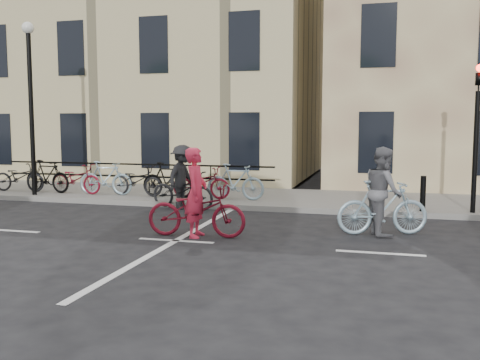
% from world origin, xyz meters
% --- Properties ---
extents(ground, '(120.00, 120.00, 0.00)m').
position_xyz_m(ground, '(0.00, 0.00, 0.00)').
color(ground, black).
rests_on(ground, ground).
extents(sidewalk, '(46.00, 4.00, 0.15)m').
position_xyz_m(sidewalk, '(-4.00, 6.00, 0.07)').
color(sidewalk, slate).
rests_on(sidewalk, ground).
extents(building_west, '(20.00, 10.00, 10.00)m').
position_xyz_m(building_west, '(-9.00, 13.00, 5.15)').
color(building_west, tan).
rests_on(building_west, sidewalk).
extents(traffic_light, '(0.18, 0.30, 3.90)m').
position_xyz_m(traffic_light, '(6.20, 4.34, 2.45)').
color(traffic_light, black).
rests_on(traffic_light, sidewalk).
extents(lamp_post, '(0.36, 0.36, 5.28)m').
position_xyz_m(lamp_post, '(-6.50, 4.40, 3.49)').
color(lamp_post, black).
rests_on(lamp_post, sidewalk).
extents(bollard_east, '(0.14, 0.14, 0.90)m').
position_xyz_m(bollard_east, '(5.00, 4.25, 0.60)').
color(bollard_east, black).
rests_on(bollard_east, sidewalk).
extents(parked_bikes, '(9.35, 1.23, 1.05)m').
position_xyz_m(parked_bikes, '(-3.87, 5.04, 0.65)').
color(parked_bikes, black).
rests_on(parked_bikes, sidewalk).
extents(cyclist_pink, '(2.14, 0.86, 1.87)m').
position_xyz_m(cyclist_pink, '(0.26, 0.50, 0.65)').
color(cyclist_pink, maroon).
rests_on(cyclist_pink, ground).
extents(cyclist_grey, '(2.02, 1.11, 1.88)m').
position_xyz_m(cyclist_grey, '(4.02, 1.72, 0.76)').
color(cyclist_grey, '#93B2C1').
rests_on(cyclist_grey, ground).
extents(cyclist_dark, '(2.11, 1.27, 1.78)m').
position_xyz_m(cyclist_dark, '(-1.36, 3.89, 0.70)').
color(cyclist_dark, black).
rests_on(cyclist_dark, ground).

